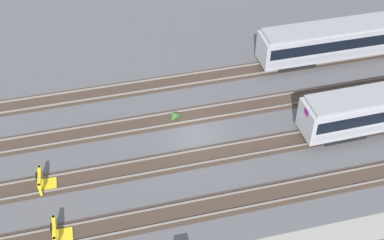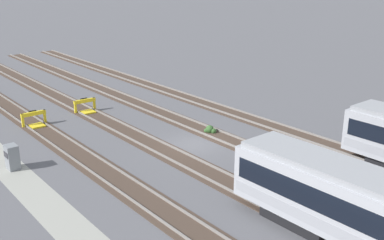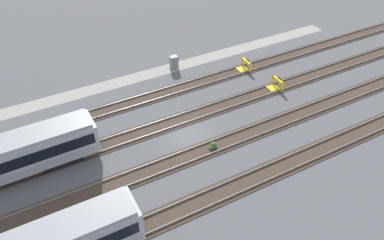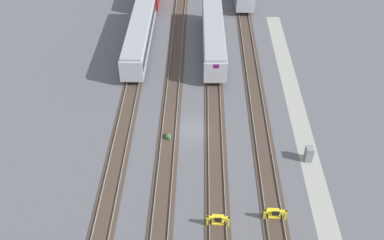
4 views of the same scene
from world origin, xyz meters
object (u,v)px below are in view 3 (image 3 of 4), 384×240
at_px(bumper_stop_nearest_track, 244,66).
at_px(weed_clump, 213,146).
at_px(bumper_stop_near_inner_track, 276,84).
at_px(electrical_cabinet, 174,62).

xyz_separation_m(bumper_stop_nearest_track, weed_clump, (10.17, 9.89, -0.27)).
bearing_deg(bumper_stop_near_inner_track, weed_clump, 24.41).
bearing_deg(weed_clump, bumper_stop_nearest_track, -135.82).
bearing_deg(bumper_stop_nearest_track, bumper_stop_near_inner_track, 99.13).
relative_size(bumper_stop_near_inner_track, weed_clump, 2.18).
height_order(bumper_stop_nearest_track, weed_clump, bumper_stop_nearest_track).
bearing_deg(bumper_stop_nearest_track, weed_clump, 44.18).
bearing_deg(electrical_cabinet, weed_clump, 78.15).
relative_size(bumper_stop_near_inner_track, electrical_cabinet, 1.26).
bearing_deg(bumper_stop_near_inner_track, bumper_stop_nearest_track, -80.87).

